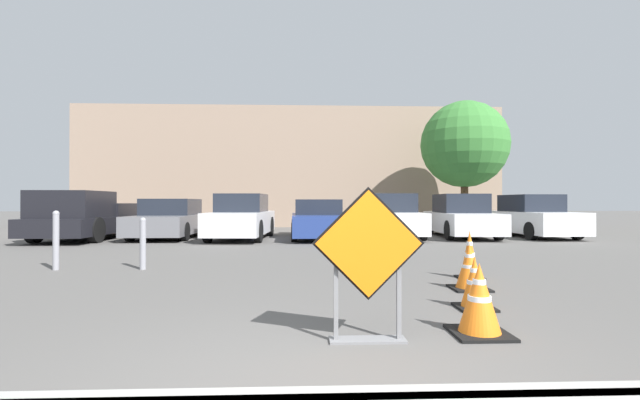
{
  "coord_description": "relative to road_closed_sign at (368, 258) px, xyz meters",
  "views": [
    {
      "loc": [
        -0.02,
        -2.51,
        1.26
      ],
      "look_at": [
        0.34,
        6.62,
        1.31
      ],
      "focal_mm": 24.0,
      "sensor_mm": 36.0,
      "label": 1
    }
  ],
  "objects": [
    {
      "name": "street_tree_behind_lot",
      "position": [
        6.52,
        14.69,
        3.04
      ],
      "size": [
        3.79,
        3.79,
        5.71
      ],
      "color": "#513823",
      "rests_on": "ground_plane"
    },
    {
      "name": "road_closed_sign",
      "position": [
        0.0,
        0.0,
        0.0
      ],
      "size": [
        1.02,
        0.2,
        1.4
      ],
      "color": "black",
      "rests_on": "ground_plane"
    },
    {
      "name": "building_facade_backdrop",
      "position": [
        -1.24,
        20.27,
        2.33
      ],
      "size": [
        21.81,
        5.0,
        6.17
      ],
      "color": "gray",
      "rests_on": "ground_plane"
    },
    {
      "name": "traffic_cone_third",
      "position": [
        1.82,
        2.27,
        -0.44
      ],
      "size": [
        0.52,
        0.52,
        0.66
      ],
      "color": "black",
      "rests_on": "ground_plane"
    },
    {
      "name": "parked_car_sixth",
      "position": [
        7.78,
        11.49,
        -0.06
      ],
      "size": [
        1.93,
        4.27,
        1.54
      ],
      "rotation": [
        0.0,
        0.0,
        3.18
      ],
      "color": "white",
      "rests_on": "ground_plane"
    },
    {
      "name": "bollard_nearest",
      "position": [
        -3.59,
        4.31,
        -0.25
      ],
      "size": [
        0.12,
        0.12,
        0.98
      ],
      "color": "gray",
      "rests_on": "ground_plane"
    },
    {
      "name": "parked_car_third",
      "position": [
        -0.07,
        11.22,
        -0.13
      ],
      "size": [
        1.91,
        4.55,
        1.36
      ],
      "rotation": [
        0.0,
        0.0,
        3.16
      ],
      "color": "navy",
      "rests_on": "ground_plane"
    },
    {
      "name": "traffic_cone_fourth",
      "position": [
        2.17,
        3.14,
        -0.38
      ],
      "size": [
        0.4,
        0.4,
        0.79
      ],
      "color": "black",
      "rests_on": "ground_plane"
    },
    {
      "name": "bollard_second",
      "position": [
        -5.18,
        4.31,
        -0.18
      ],
      "size": [
        0.12,
        0.12,
        1.11
      ],
      "color": "gray",
      "rests_on": "ground_plane"
    },
    {
      "name": "pickup_truck",
      "position": [
        -7.93,
        10.92,
        -0.03
      ],
      "size": [
        2.13,
        5.28,
        1.62
      ],
      "rotation": [
        0.0,
        0.0,
        3.14
      ],
      "color": "black",
      "rests_on": "ground_plane"
    },
    {
      "name": "traffic_cone_second",
      "position": [
        1.45,
        1.17,
        -0.46
      ],
      "size": [
        0.43,
        0.43,
        0.62
      ],
      "color": "black",
      "rests_on": "ground_plane"
    },
    {
      "name": "parked_car_fourth",
      "position": [
        2.55,
        11.47,
        -0.04
      ],
      "size": [
        2.06,
        4.54,
        1.56
      ],
      "rotation": [
        0.0,
        0.0,
        3.1
      ],
      "color": "white",
      "rests_on": "ground_plane"
    },
    {
      "name": "parked_car_second",
      "position": [
        -2.69,
        10.95,
        -0.05
      ],
      "size": [
        1.99,
        4.32,
        1.55
      ],
      "rotation": [
        0.0,
        0.0,
        3.08
      ],
      "color": "silver",
      "rests_on": "ground_plane"
    },
    {
      "name": "traffic_cone_nearest",
      "position": [
        1.09,
        0.19,
        -0.43
      ],
      "size": [
        0.53,
        0.53,
        0.68
      ],
      "color": "black",
      "rests_on": "ground_plane"
    },
    {
      "name": "parked_car_fifth",
      "position": [
        5.16,
        11.54,
        -0.05
      ],
      "size": [
        2.06,
        4.68,
        1.56
      ],
      "rotation": [
        0.0,
        0.0,
        3.07
      ],
      "color": "silver",
      "rests_on": "ground_plane"
    },
    {
      "name": "ground_plane",
      "position": [
        -0.56,
        8.69,
        -0.76
      ],
      "size": [
        96.0,
        96.0,
        0.0
      ],
      "primitive_type": "plane",
      "color": "#565451"
    },
    {
      "name": "parked_car_nearest",
      "position": [
        -5.31,
        11.65,
        -0.12
      ],
      "size": [
        1.96,
        4.5,
        1.38
      ],
      "rotation": [
        0.0,
        0.0,
        3.14
      ],
      "color": "slate",
      "rests_on": "ground_plane"
    }
  ]
}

